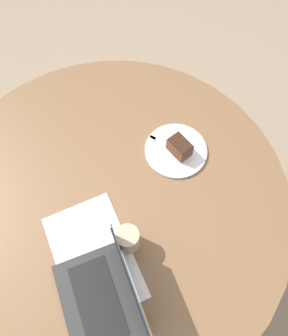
{
  "coord_description": "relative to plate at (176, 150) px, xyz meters",
  "views": [
    {
      "loc": [
        0.47,
        -0.1,
        1.86
      ],
      "look_at": [
        -0.03,
        0.16,
        0.75
      ],
      "focal_mm": 35.0,
      "sensor_mm": 36.0,
      "label": 1
    }
  ],
  "objects": [
    {
      "name": "fork",
      "position": [
        -0.05,
        -0.03,
        0.01
      ],
      "size": [
        0.16,
        0.1,
        0.0
      ],
      "rotation": [
        0.0,
        0.0,
        3.64
      ],
      "color": "silver",
      "rests_on": "plate"
    },
    {
      "name": "paper_document",
      "position": [
        0.23,
        -0.46,
        -0.0
      ],
      "size": [
        0.42,
        0.28,
        0.0
      ],
      "rotation": [
        0.0,
        0.0,
        -0.06
      ],
      "color": "white",
      "rests_on": "dining_table"
    },
    {
      "name": "cake_slice",
      "position": [
        0.01,
        0.01,
        0.04
      ],
      "size": [
        0.1,
        0.08,
        0.07
      ],
      "rotation": [
        0.0,
        0.0,
        0.19
      ],
      "color": "brown",
      "rests_on": "plate"
    },
    {
      "name": "plate",
      "position": [
        0.0,
        0.0,
        0.0
      ],
      "size": [
        0.25,
        0.25,
        0.01
      ],
      "color": "silver",
      "rests_on": "dining_table"
    },
    {
      "name": "laptop",
      "position": [
        0.37,
        -0.48,
        0.03
      ],
      "size": [
        0.34,
        0.27,
        0.23
      ],
      "rotation": [
        0.0,
        0.0,
        9.31
      ],
      "color": "#2D2D2D",
      "rests_on": "dining_table"
    },
    {
      "name": "coffee_glass",
      "position": [
        0.25,
        -0.34,
        0.05
      ],
      "size": [
        0.08,
        0.08,
        0.11
      ],
      "color": "#C6AD89",
      "rests_on": "dining_table"
    },
    {
      "name": "dining_table",
      "position": [
        0.05,
        -0.32,
        -0.11
      ],
      "size": [
        1.38,
        1.38,
        0.71
      ],
      "color": "brown",
      "rests_on": "ground_plane"
    },
    {
      "name": "ground_plane",
      "position": [
        0.05,
        -0.32,
        -0.71
      ],
      "size": [
        12.0,
        12.0,
        0.0
      ],
      "primitive_type": "plane",
      "color": "gray"
    }
  ]
}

